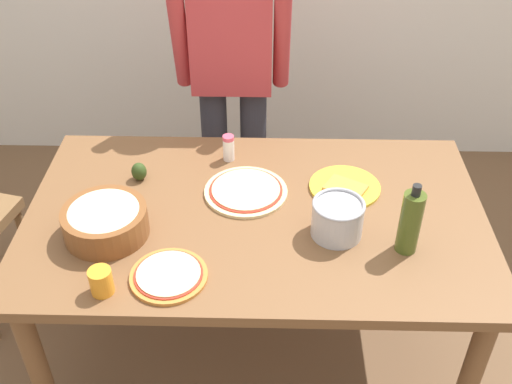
{
  "coord_description": "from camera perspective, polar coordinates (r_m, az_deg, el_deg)",
  "views": [
    {
      "loc": [
        0.04,
        -1.64,
        2.11
      ],
      "look_at": [
        0.0,
        0.05,
        0.81
      ],
      "focal_mm": 42.91,
      "sensor_mm": 36.0,
      "label": 1
    }
  ],
  "objects": [
    {
      "name": "person_cook",
      "position": [
        2.68,
        -2.24,
        11.52
      ],
      "size": [
        0.49,
        0.25,
        1.62
      ],
      "color": "#2D2D38",
      "rests_on": "ground"
    },
    {
      "name": "ground",
      "position": [
        2.68,
        -0.03,
        -14.54
      ],
      "size": [
        8.0,
        8.0,
        0.0
      ],
      "primitive_type": "plane",
      "color": "brown"
    },
    {
      "name": "pizza_raw_on_board",
      "position": [
        2.21,
        -0.95,
        0.1
      ],
      "size": [
        0.3,
        0.3,
        0.02
      ],
      "color": "beige",
      "rests_on": "dining_table"
    },
    {
      "name": "pizza_cooked_on_tray",
      "position": [
        1.91,
        -8.15,
        -7.69
      ],
      "size": [
        0.24,
        0.24,
        0.02
      ],
      "color": "#C67A33",
      "rests_on": "dining_table"
    },
    {
      "name": "dining_table",
      "position": [
        2.19,
        -0.03,
        -3.73
      ],
      "size": [
        1.6,
        0.96,
        0.76
      ],
      "color": "brown",
      "rests_on": "ground"
    },
    {
      "name": "avocado",
      "position": [
        2.3,
        -10.85,
        1.89
      ],
      "size": [
        0.06,
        0.06,
        0.07
      ],
      "primitive_type": "ellipsoid",
      "color": "#2D4219",
      "rests_on": "dining_table"
    },
    {
      "name": "olive_oil_bottle",
      "position": [
        1.97,
        14.19,
        -2.72
      ],
      "size": [
        0.07,
        0.07,
        0.26
      ],
      "color": "#47561E",
      "rests_on": "dining_table"
    },
    {
      "name": "plate_with_slice",
      "position": [
        2.25,
        8.28,
        0.46
      ],
      "size": [
        0.26,
        0.26,
        0.02
      ],
      "color": "gold",
      "rests_on": "dining_table"
    },
    {
      "name": "salt_shaker",
      "position": [
        2.36,
        -2.57,
        4.14
      ],
      "size": [
        0.04,
        0.04,
        0.11
      ],
      "color": "white",
      "rests_on": "dining_table"
    },
    {
      "name": "popcorn_bowl",
      "position": [
        2.06,
        -13.9,
        -2.49
      ],
      "size": [
        0.28,
        0.28,
        0.11
      ],
      "color": "brown",
      "rests_on": "dining_table"
    },
    {
      "name": "cup_orange",
      "position": [
        1.88,
        -14.24,
        -8.07
      ],
      "size": [
        0.07,
        0.07,
        0.08
      ],
      "primitive_type": "cylinder",
      "color": "orange",
      "rests_on": "dining_table"
    },
    {
      "name": "steel_pot",
      "position": [
        2.02,
        7.6,
        -2.43
      ],
      "size": [
        0.17,
        0.17,
        0.13
      ],
      "color": "#B7B7BC",
      "rests_on": "dining_table"
    }
  ]
}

